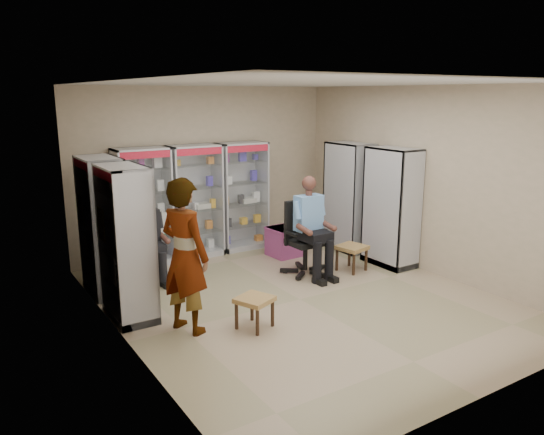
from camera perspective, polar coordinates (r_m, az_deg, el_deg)
floor at (r=7.67m, az=3.02°, el=-8.78°), size 6.00×6.00×0.00m
room_shell at (r=7.17m, az=3.21°, el=5.98°), size 5.02×6.02×3.01m
cabinet_back_left at (r=9.17m, az=-13.65°, el=1.05°), size 0.90×0.50×2.00m
cabinet_back_mid at (r=9.50m, az=-8.24°, el=1.71°), size 0.90×0.50×2.00m
cabinet_back_right at (r=9.92m, az=-3.24°, el=2.31°), size 0.90×0.50×2.00m
cabinet_right_far at (r=9.93m, az=8.24°, el=2.20°), size 0.90×0.50×2.00m
cabinet_right_near at (r=9.14m, az=12.72°, el=1.07°), size 0.90×0.50×2.00m
cabinet_left_far at (r=8.04m, az=-17.74°, el=-0.88°), size 0.90×0.50×2.00m
cabinet_left_near at (r=7.01m, az=-15.39°, el=-2.73°), size 0.90×0.50×2.00m
wooden_chair at (r=8.54m, az=-13.44°, el=-3.48°), size 0.42×0.42×0.94m
seated_customer at (r=8.45m, az=-13.40°, el=-2.26°), size 0.44×0.60×1.34m
office_chair at (r=8.55m, az=3.62°, el=-2.24°), size 0.66×0.66×1.19m
seated_shopkeeper at (r=8.47m, az=3.84°, el=-1.26°), size 0.51×0.70×1.52m
pink_trunk at (r=9.59m, az=1.40°, el=-2.59°), size 0.57×0.55×0.52m
tea_glass at (r=9.49m, az=1.46°, el=-0.85°), size 0.07×0.07×0.09m
woven_stool_a at (r=8.89m, az=8.55°, el=-4.33°), size 0.51×0.51×0.43m
woven_stool_b at (r=6.72m, az=-1.89°, el=-10.17°), size 0.53×0.53×0.40m
standing_man at (r=6.48m, az=-9.35°, el=-4.09°), size 0.69×0.82×1.92m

